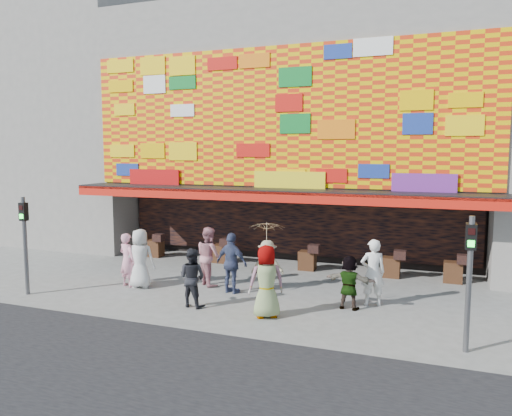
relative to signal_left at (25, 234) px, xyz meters
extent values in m
plane|color=slate|center=(6.20, 1.50, -1.86)|extent=(90.00, 90.00, 0.00)
cube|color=black|center=(6.20, -5.00, -1.85)|extent=(30.00, 8.00, 0.02)
cube|color=gray|center=(6.20, 9.50, 4.64)|extent=(15.00, 8.00, 7.00)
cube|color=black|center=(6.20, 10.50, -0.36)|extent=(15.00, 6.00, 3.00)
cube|color=gray|center=(-1.10, 6.50, -0.36)|extent=(0.40, 2.00, 3.00)
cube|color=gray|center=(13.50, 6.50, -0.36)|extent=(0.40, 2.00, 3.00)
cube|color=black|center=(6.20, 4.90, 1.14)|extent=(15.20, 1.60, 0.12)
cube|color=red|center=(6.20, 4.12, 0.99)|extent=(15.20, 0.04, 0.35)
cube|color=#E8B500|center=(6.20, 5.46, 3.69)|extent=(14.80, 0.08, 4.90)
cube|color=black|center=(6.20, 7.35, -0.31)|extent=(14.00, 0.25, 2.50)
cube|color=gray|center=(-6.80, 9.50, 4.14)|extent=(11.00, 8.00, 12.00)
cylinder|color=#59595B|center=(0.00, 0.00, -0.36)|extent=(0.12, 0.12, 3.00)
cube|color=black|center=(0.00, 0.00, 0.69)|extent=(0.22, 0.18, 0.55)
cube|color=black|center=(0.00, -0.09, 0.82)|extent=(0.14, 0.02, 0.14)
cube|color=#19E533|center=(0.00, -0.09, 0.56)|extent=(0.14, 0.02, 0.14)
cylinder|color=#59595B|center=(12.40, 0.00, -0.36)|extent=(0.12, 0.12, 3.00)
cube|color=black|center=(12.40, 0.00, 0.69)|extent=(0.22, 0.18, 0.55)
cube|color=black|center=(12.40, -0.09, 0.82)|extent=(0.14, 0.02, 0.14)
cube|color=#19E533|center=(12.40, -0.09, 0.56)|extent=(0.14, 0.02, 0.14)
imported|color=silver|center=(2.82, 1.88, -0.91)|extent=(1.02, 0.76, 1.90)
imported|color=pink|center=(2.34, 1.85, -0.99)|extent=(0.73, 0.58, 1.74)
imported|color=black|center=(5.28, 0.74, -1.03)|extent=(0.89, 0.73, 1.67)
imported|color=tan|center=(6.70, 3.08, -1.07)|extent=(1.15, 0.85, 1.58)
imported|color=#3A4265|center=(5.80, 2.35, -0.92)|extent=(1.17, 0.69, 1.88)
imported|color=gray|center=(9.47, 2.07, -1.10)|extent=(1.44, 0.58, 1.51)
imported|color=gray|center=(7.55, 0.60, -0.89)|extent=(1.13, 1.02, 1.93)
imported|color=white|center=(10.03, 2.62, -0.90)|extent=(0.81, 0.67, 1.91)
imported|color=#BE7B84|center=(4.73, 2.96, -0.90)|extent=(1.18, 1.15, 1.92)
imported|color=#FFD6A0|center=(7.55, 0.60, 0.26)|extent=(1.13, 1.15, 0.85)
cylinder|color=#4C3326|center=(7.55, 0.60, -0.61)|extent=(0.02, 0.02, 1.00)
camera|label=1|loc=(11.82, -11.43, 2.52)|focal=35.00mm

